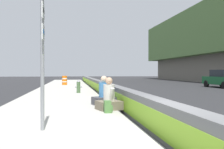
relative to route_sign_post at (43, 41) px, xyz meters
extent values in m
plane|color=#2B2B2D|center=(-1.09, -2.75, -2.23)|extent=(160.00, 160.00, 0.00)
cube|color=#B5B2A8|center=(-1.09, -0.10, -2.16)|extent=(80.00, 4.40, 0.14)
cube|color=slate|center=(-1.09, -2.75, -1.81)|extent=(76.00, 0.44, 0.85)
cube|color=#8CC62D|center=(-1.09, -2.52, -1.85)|extent=(74.48, 0.01, 0.54)
cylinder|color=gray|center=(0.00, 0.01, -0.29)|extent=(0.09, 0.09, 3.60)
cube|color=white|center=(0.00, -0.01, 0.71)|extent=(0.44, 0.02, 0.36)
cube|color=black|center=(0.00, -0.03, 0.71)|extent=(0.30, 0.01, 0.10)
cube|color=white|center=(0.00, -0.01, 0.21)|extent=(0.44, 0.02, 0.36)
cube|color=#1956AD|center=(0.00, -0.03, 0.21)|extent=(0.30, 0.01, 0.10)
cylinder|color=#47663D|center=(10.73, -1.13, -1.73)|extent=(0.24, 0.24, 0.72)
cone|color=gray|center=(10.73, -1.13, -1.29)|extent=(0.26, 0.26, 0.16)
cylinder|color=gray|center=(10.73, -1.30, -1.70)|extent=(0.10, 0.12, 0.10)
cylinder|color=gray|center=(10.73, -0.96, -1.70)|extent=(0.10, 0.12, 0.10)
cube|color=#706651|center=(3.05, -2.02, -1.94)|extent=(0.91, 1.00, 0.32)
cylinder|color=beige|center=(3.05, -2.02, -1.48)|extent=(0.40, 0.40, 0.60)
sphere|color=tan|center=(3.05, -2.02, -1.05)|extent=(0.26, 0.26, 0.26)
cylinder|color=beige|center=(3.27, -1.96, -1.54)|extent=(0.33, 0.22, 0.52)
cylinder|color=beige|center=(2.84, -2.08, -1.54)|extent=(0.33, 0.22, 0.52)
cube|color=#424247|center=(4.44, -2.01, -1.93)|extent=(0.95, 1.03, 0.32)
cylinder|color=#427FB7|center=(4.44, -2.01, -1.47)|extent=(0.41, 0.41, 0.61)
sphere|color=beige|center=(4.44, -2.01, -1.03)|extent=(0.27, 0.27, 0.27)
cylinder|color=#427FB7|center=(4.65, -1.94, -1.53)|extent=(0.34, 0.23, 0.54)
cylinder|color=#427FB7|center=(4.22, -2.07, -1.53)|extent=(0.34, 0.23, 0.54)
cube|color=#4C7A3D|center=(2.37, -1.87, -1.89)|extent=(0.32, 0.22, 0.40)
cube|color=#4C7A3D|center=(2.37, -2.01, -1.95)|extent=(0.22, 0.06, 0.20)
cylinder|color=orange|center=(21.34, 0.02, -1.62)|extent=(0.52, 0.52, 0.95)
cylinder|color=white|center=(21.34, 0.02, -1.43)|extent=(0.54, 0.54, 0.10)
cylinder|color=white|center=(21.34, 0.02, -1.76)|extent=(0.54, 0.54, 0.10)
cube|color=#145128|center=(16.25, -14.82, -1.54)|extent=(4.56, 1.97, 0.72)
cube|color=black|center=(16.15, -14.82, -0.85)|extent=(2.26, 1.70, 0.66)
cylinder|color=black|center=(17.66, -13.90, -1.90)|extent=(0.67, 0.24, 0.66)
cylinder|color=black|center=(17.72, -15.63, -1.90)|extent=(0.67, 0.24, 0.66)
cylinder|color=black|center=(14.78, -14.01, -1.90)|extent=(0.67, 0.24, 0.66)
camera|label=1|loc=(-6.27, -0.66, -0.72)|focal=41.68mm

